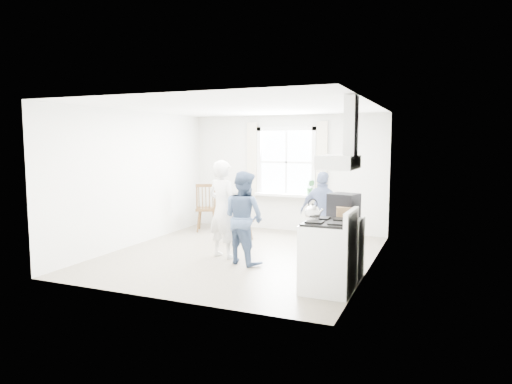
{
  "coord_description": "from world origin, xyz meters",
  "views": [
    {
      "loc": [
        3.31,
        -7.25,
        2.0
      ],
      "look_at": [
        0.21,
        0.2,
        1.11
      ],
      "focal_mm": 32.0,
      "sensor_mm": 36.0,
      "label": 1
    }
  ],
  "objects_px": {
    "stereo_stack": "(344,205)",
    "person_right": "(323,213)",
    "windsor_chair_a": "(206,202)",
    "person_left": "(223,209)",
    "gas_stove": "(329,256)",
    "low_cabinet": "(345,247)",
    "windsor_chair_b": "(238,215)",
    "person_mid": "(244,218)"
  },
  "relations": [
    {
      "from": "windsor_chair_a",
      "to": "windsor_chair_b",
      "type": "bearing_deg",
      "value": -28.12
    },
    {
      "from": "windsor_chair_b",
      "to": "person_right",
      "type": "distance_m",
      "value": 1.89
    },
    {
      "from": "person_mid",
      "to": "stereo_stack",
      "type": "bearing_deg",
      "value": -164.15
    },
    {
      "from": "stereo_stack",
      "to": "windsor_chair_b",
      "type": "xyz_separation_m",
      "value": [
        -2.49,
        1.68,
        -0.55
      ]
    },
    {
      "from": "person_right",
      "to": "person_mid",
      "type": "bearing_deg",
      "value": 54.44
    },
    {
      "from": "person_mid",
      "to": "person_right",
      "type": "height_order",
      "value": "person_mid"
    },
    {
      "from": "gas_stove",
      "to": "windsor_chair_b",
      "type": "xyz_separation_m",
      "value": [
        -2.45,
        2.4,
        0.05
      ]
    },
    {
      "from": "windsor_chair_a",
      "to": "person_left",
      "type": "height_order",
      "value": "person_left"
    },
    {
      "from": "stereo_stack",
      "to": "person_right",
      "type": "bearing_deg",
      "value": 115.95
    },
    {
      "from": "stereo_stack",
      "to": "windsor_chair_b",
      "type": "relative_size",
      "value": 0.54
    },
    {
      "from": "low_cabinet",
      "to": "windsor_chair_a",
      "type": "height_order",
      "value": "windsor_chair_a"
    },
    {
      "from": "gas_stove",
      "to": "person_right",
      "type": "xyz_separation_m",
      "value": [
        -0.6,
        2.04,
        0.26
      ]
    },
    {
      "from": "gas_stove",
      "to": "person_right",
      "type": "distance_m",
      "value": 2.14
    },
    {
      "from": "windsor_chair_a",
      "to": "gas_stove",
      "type": "bearing_deg",
      "value": -40.24
    },
    {
      "from": "low_cabinet",
      "to": "stereo_stack",
      "type": "distance_m",
      "value": 0.63
    },
    {
      "from": "gas_stove",
      "to": "low_cabinet",
      "type": "height_order",
      "value": "gas_stove"
    },
    {
      "from": "stereo_stack",
      "to": "windsor_chair_b",
      "type": "height_order",
      "value": "stereo_stack"
    },
    {
      "from": "person_right",
      "to": "gas_stove",
      "type": "bearing_deg",
      "value": 111.73
    },
    {
      "from": "gas_stove",
      "to": "person_mid",
      "type": "height_order",
      "value": "person_mid"
    },
    {
      "from": "windsor_chair_a",
      "to": "windsor_chair_b",
      "type": "xyz_separation_m",
      "value": [
        1.04,
        -0.55,
        -0.14
      ]
    },
    {
      "from": "gas_stove",
      "to": "person_left",
      "type": "xyz_separation_m",
      "value": [
        -2.12,
        1.06,
        0.36
      ]
    },
    {
      "from": "windsor_chair_b",
      "to": "person_left",
      "type": "relative_size",
      "value": 0.51
    },
    {
      "from": "person_left",
      "to": "person_mid",
      "type": "height_order",
      "value": "person_left"
    },
    {
      "from": "gas_stove",
      "to": "windsor_chair_b",
      "type": "bearing_deg",
      "value": 135.62
    },
    {
      "from": "gas_stove",
      "to": "stereo_stack",
      "type": "bearing_deg",
      "value": 86.61
    },
    {
      "from": "low_cabinet",
      "to": "stereo_stack",
      "type": "relative_size",
      "value": 1.93
    },
    {
      "from": "low_cabinet",
      "to": "stereo_stack",
      "type": "height_order",
      "value": "stereo_stack"
    },
    {
      "from": "stereo_stack",
      "to": "windsor_chair_a",
      "type": "xyz_separation_m",
      "value": [
        -3.53,
        2.24,
        -0.41
      ]
    },
    {
      "from": "windsor_chair_b",
      "to": "person_left",
      "type": "distance_m",
      "value": 1.41
    },
    {
      "from": "gas_stove",
      "to": "windsor_chair_b",
      "type": "relative_size",
      "value": 1.29
    },
    {
      "from": "stereo_stack",
      "to": "gas_stove",
      "type": "bearing_deg",
      "value": -93.39
    },
    {
      "from": "windsor_chair_a",
      "to": "person_left",
      "type": "bearing_deg",
      "value": -54.09
    },
    {
      "from": "person_left",
      "to": "windsor_chair_b",
      "type": "bearing_deg",
      "value": -59.83
    },
    {
      "from": "gas_stove",
      "to": "person_right",
      "type": "height_order",
      "value": "person_right"
    },
    {
      "from": "low_cabinet",
      "to": "person_mid",
      "type": "xyz_separation_m",
      "value": [
        -1.7,
        0.15,
        0.32
      ]
    },
    {
      "from": "low_cabinet",
      "to": "person_right",
      "type": "height_order",
      "value": "person_right"
    },
    {
      "from": "stereo_stack",
      "to": "person_right",
      "type": "distance_m",
      "value": 1.51
    },
    {
      "from": "gas_stove",
      "to": "person_right",
      "type": "bearing_deg",
      "value": 106.5
    },
    {
      "from": "stereo_stack",
      "to": "person_right",
      "type": "height_order",
      "value": "person_right"
    },
    {
      "from": "low_cabinet",
      "to": "person_right",
      "type": "xyz_separation_m",
      "value": [
        -0.67,
        1.34,
        0.29
      ]
    },
    {
      "from": "low_cabinet",
      "to": "person_left",
      "type": "relative_size",
      "value": 0.53
    },
    {
      "from": "stereo_stack",
      "to": "windsor_chair_a",
      "type": "bearing_deg",
      "value": 147.6
    }
  ]
}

